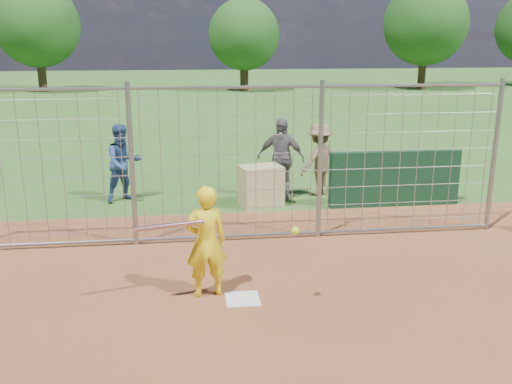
{
  "coord_description": "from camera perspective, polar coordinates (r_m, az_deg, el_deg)",
  "views": [
    {
      "loc": [
        -0.66,
        -6.84,
        3.27
      ],
      "look_at": [
        0.3,
        0.8,
        1.15
      ],
      "focal_mm": 40.0,
      "sensor_mm": 36.0,
      "label": 1
    }
  ],
  "objects": [
    {
      "name": "ground",
      "position": [
        7.61,
        -1.51,
        -10.07
      ],
      "size": [
        100.0,
        100.0,
        0.0
      ],
      "primitive_type": "plane",
      "color": "#2D591E",
      "rests_on": "ground"
    },
    {
      "name": "home_plate",
      "position": [
        7.42,
        -1.36,
        -10.66
      ],
      "size": [
        0.43,
        0.43,
        0.02
      ],
      "primitive_type": "cube",
      "color": "silver",
      "rests_on": "ground"
    },
    {
      "name": "dugout_wall",
      "position": [
        11.52,
        13.69,
        1.31
      ],
      "size": [
        2.6,
        0.2,
        1.1
      ],
      "primitive_type": "cube",
      "color": "#11381E",
      "rests_on": "ground"
    },
    {
      "name": "batter",
      "position": [
        7.3,
        -5.02,
        -4.98
      ],
      "size": [
        0.59,
        0.44,
        1.47
      ],
      "primitive_type": "imported",
      "rotation": [
        0.0,
        0.0,
        3.32
      ],
      "color": "yellow",
      "rests_on": "ground"
    },
    {
      "name": "bystander_a",
      "position": [
        11.76,
        -13.11,
        2.82
      ],
      "size": [
        0.96,
        0.9,
        1.58
      ],
      "primitive_type": "imported",
      "rotation": [
        0.0,
        0.0,
        0.52
      ],
      "color": "navy",
      "rests_on": "ground"
    },
    {
      "name": "bystander_b",
      "position": [
        11.64,
        2.48,
        3.36
      ],
      "size": [
        1.07,
        0.76,
        1.69
      ],
      "primitive_type": "imported",
      "rotation": [
        0.0,
        0.0,
        -0.4
      ],
      "color": "#5D5D62",
      "rests_on": "ground"
    },
    {
      "name": "bystander_c",
      "position": [
        11.99,
        6.34,
        3.22
      ],
      "size": [
        1.13,
        1.01,
        1.52
      ],
      "primitive_type": "imported",
      "rotation": [
        0.0,
        0.0,
        3.72
      ],
      "color": "brown",
      "rests_on": "ground"
    },
    {
      "name": "equipment_bin",
      "position": [
        11.24,
        0.5,
        0.61
      ],
      "size": [
        0.91,
        0.72,
        0.8
      ],
      "primitive_type": "cube",
      "rotation": [
        0.0,
        0.0,
        0.23
      ],
      "color": "tan",
      "rests_on": "ground"
    },
    {
      "name": "equipment_in_play",
      "position": [
        6.91,
        -5.65,
        -3.47
      ],
      "size": [
        1.96,
        0.48,
        0.12
      ],
      "color": "silver",
      "rests_on": "ground"
    },
    {
      "name": "backstop_fence",
      "position": [
        9.09,
        -2.82,
        2.6
      ],
      "size": [
        9.08,
        0.08,
        2.6
      ],
      "color": "gray",
      "rests_on": "ground"
    },
    {
      "name": "tree_line",
      "position": [
        35.17,
        -1.02,
        16.14
      ],
      "size": [
        44.66,
        6.72,
        6.48
      ],
      "color": "#3F2B19",
      "rests_on": "ground"
    }
  ]
}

